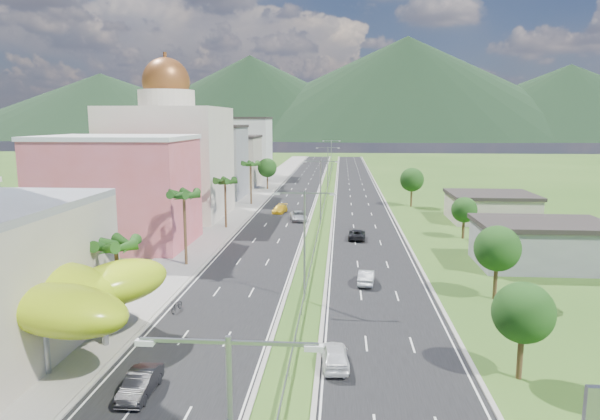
# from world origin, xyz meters

# --- Properties ---
(ground) EXTENTS (500.00, 500.00, 0.00)m
(ground) POSITION_xyz_m (0.00, 0.00, 0.00)
(ground) COLOR #2D5119
(ground) RESTS_ON ground
(road_left) EXTENTS (11.00, 260.00, 0.04)m
(road_left) POSITION_xyz_m (-7.50, 90.00, 0.02)
(road_left) COLOR black
(road_left) RESTS_ON ground
(road_right) EXTENTS (11.00, 260.00, 0.04)m
(road_right) POSITION_xyz_m (7.50, 90.00, 0.02)
(road_right) COLOR black
(road_right) RESTS_ON ground
(sidewalk_left) EXTENTS (7.00, 260.00, 0.12)m
(sidewalk_left) POSITION_xyz_m (-17.00, 90.00, 0.06)
(sidewalk_left) COLOR gray
(sidewalk_left) RESTS_ON ground
(median_guardrail) EXTENTS (0.10, 216.06, 0.76)m
(median_guardrail) POSITION_xyz_m (0.00, 71.99, 0.62)
(median_guardrail) COLOR gray
(median_guardrail) RESTS_ON ground
(streetlight_median_b) EXTENTS (6.04, 0.25, 11.00)m
(streetlight_median_b) POSITION_xyz_m (0.00, 10.00, 6.75)
(streetlight_median_b) COLOR gray
(streetlight_median_b) RESTS_ON ground
(streetlight_median_c) EXTENTS (6.04, 0.25, 11.00)m
(streetlight_median_c) POSITION_xyz_m (0.00, 50.00, 6.75)
(streetlight_median_c) COLOR gray
(streetlight_median_c) RESTS_ON ground
(streetlight_median_d) EXTENTS (6.04, 0.25, 11.00)m
(streetlight_median_d) POSITION_xyz_m (0.00, 95.00, 6.75)
(streetlight_median_d) COLOR gray
(streetlight_median_d) RESTS_ON ground
(streetlight_median_e) EXTENTS (6.04, 0.25, 11.00)m
(streetlight_median_e) POSITION_xyz_m (0.00, 140.00, 6.75)
(streetlight_median_e) COLOR gray
(streetlight_median_e) RESTS_ON ground
(lime_canopy) EXTENTS (18.00, 15.00, 7.40)m
(lime_canopy) POSITION_xyz_m (-20.00, -4.00, 4.99)
(lime_canopy) COLOR #AFD014
(lime_canopy) RESTS_ON ground
(pink_shophouse) EXTENTS (20.00, 15.00, 15.00)m
(pink_shophouse) POSITION_xyz_m (-28.00, 32.00, 7.50)
(pink_shophouse) COLOR #D7585A
(pink_shophouse) RESTS_ON ground
(domed_building) EXTENTS (20.00, 20.00, 28.70)m
(domed_building) POSITION_xyz_m (-28.00, 55.00, 11.35)
(domed_building) COLOR beige
(domed_building) RESTS_ON ground
(midrise_grey) EXTENTS (16.00, 15.00, 16.00)m
(midrise_grey) POSITION_xyz_m (-27.00, 80.00, 8.00)
(midrise_grey) COLOR gray
(midrise_grey) RESTS_ON ground
(midrise_beige) EXTENTS (16.00, 15.00, 13.00)m
(midrise_beige) POSITION_xyz_m (-27.00, 102.00, 6.50)
(midrise_beige) COLOR #A59888
(midrise_beige) RESTS_ON ground
(midrise_white) EXTENTS (16.00, 15.00, 18.00)m
(midrise_white) POSITION_xyz_m (-27.00, 125.00, 9.00)
(midrise_white) COLOR silver
(midrise_white) RESTS_ON ground
(shed_near) EXTENTS (15.00, 10.00, 5.00)m
(shed_near) POSITION_xyz_m (28.00, 25.00, 2.50)
(shed_near) COLOR gray
(shed_near) RESTS_ON ground
(shed_far) EXTENTS (14.00, 12.00, 4.40)m
(shed_far) POSITION_xyz_m (30.00, 55.00, 2.20)
(shed_far) COLOR #A59888
(shed_far) RESTS_ON ground
(palm_tree_b) EXTENTS (3.60, 3.60, 8.10)m
(palm_tree_b) POSITION_xyz_m (-15.50, 2.00, 7.06)
(palm_tree_b) COLOR #47301C
(palm_tree_b) RESTS_ON ground
(palm_tree_c) EXTENTS (3.60, 3.60, 9.60)m
(palm_tree_c) POSITION_xyz_m (-15.50, 22.00, 8.50)
(palm_tree_c) COLOR #47301C
(palm_tree_c) RESTS_ON ground
(palm_tree_d) EXTENTS (3.60, 3.60, 8.60)m
(palm_tree_d) POSITION_xyz_m (-15.50, 45.00, 7.54)
(palm_tree_d) COLOR #47301C
(palm_tree_d) RESTS_ON ground
(palm_tree_e) EXTENTS (3.60, 3.60, 9.40)m
(palm_tree_e) POSITION_xyz_m (-15.50, 70.00, 8.31)
(palm_tree_e) COLOR #47301C
(palm_tree_e) RESTS_ON ground
(leafy_tree_lfar) EXTENTS (4.90, 4.90, 8.05)m
(leafy_tree_lfar) POSITION_xyz_m (-15.50, 95.00, 5.58)
(leafy_tree_lfar) COLOR #47301C
(leafy_tree_lfar) RESTS_ON ground
(leafy_tree_ra) EXTENTS (4.20, 4.20, 6.90)m
(leafy_tree_ra) POSITION_xyz_m (16.00, -5.00, 4.78)
(leafy_tree_ra) COLOR #47301C
(leafy_tree_ra) RESTS_ON ground
(leafy_tree_rb) EXTENTS (4.55, 4.55, 7.47)m
(leafy_tree_rb) POSITION_xyz_m (19.00, 12.00, 5.18)
(leafy_tree_rb) COLOR #47301C
(leafy_tree_rb) RESTS_ON ground
(leafy_tree_rc) EXTENTS (3.85, 3.85, 6.33)m
(leafy_tree_rc) POSITION_xyz_m (22.00, 40.00, 4.37)
(leafy_tree_rc) COLOR #47301C
(leafy_tree_rc) RESTS_ON ground
(leafy_tree_rd) EXTENTS (4.90, 4.90, 8.05)m
(leafy_tree_rd) POSITION_xyz_m (18.00, 70.00, 5.58)
(leafy_tree_rd) COLOR #47301C
(leafy_tree_rd) RESTS_ON ground
(mountain_ridge) EXTENTS (860.00, 140.00, 90.00)m
(mountain_ridge) POSITION_xyz_m (60.00, 450.00, 0.00)
(mountain_ridge) COLOR black
(mountain_ridge) RESTS_ON ground
(car_dark_left) EXTENTS (1.72, 4.81, 1.58)m
(car_dark_left) POSITION_xyz_m (-9.38, -9.31, 0.83)
(car_dark_left) COLOR black
(car_dark_left) RESTS_ON road_left
(car_silver_mid_left) EXTENTS (3.64, 6.23, 1.63)m
(car_silver_mid_left) POSITION_xyz_m (-4.02, 52.45, 0.85)
(car_silver_mid_left) COLOR #A7ABAF
(car_silver_mid_left) RESTS_ON road_left
(car_yellow_far_left) EXTENTS (2.86, 5.48, 1.52)m
(car_yellow_far_left) POSITION_xyz_m (-8.24, 60.07, 0.80)
(car_yellow_far_left) COLOR yellow
(car_yellow_far_left) RESTS_ON road_left
(car_white_near_right) EXTENTS (2.34, 4.99, 1.65)m
(car_white_near_right) POSITION_xyz_m (3.20, -4.16, 0.87)
(car_white_near_right) COLOR white
(car_white_near_right) RESTS_ON road_right
(car_silver_right) EXTENTS (2.11, 4.85, 1.55)m
(car_silver_right) POSITION_xyz_m (6.37, 15.93, 0.82)
(car_silver_right) COLOR #B3B6BC
(car_silver_right) RESTS_ON road_right
(car_dark_far_right) EXTENTS (2.73, 5.41, 1.47)m
(car_dark_far_right) POSITION_xyz_m (5.95, 38.12, 0.77)
(car_dark_far_right) COLOR black
(car_dark_far_right) RESTS_ON road_right
(motorcycle) EXTENTS (0.95, 2.24, 1.39)m
(motorcycle) POSITION_xyz_m (-11.70, 5.97, 0.74)
(motorcycle) COLOR black
(motorcycle) RESTS_ON road_left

